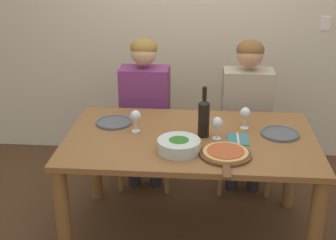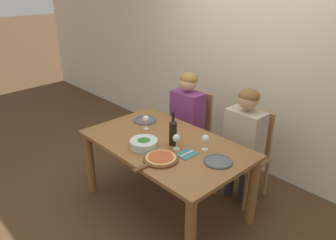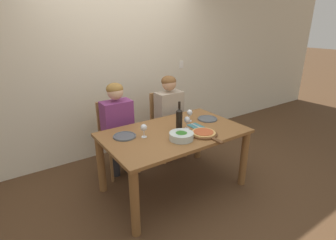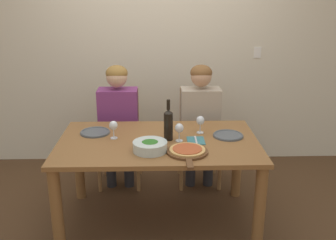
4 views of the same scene
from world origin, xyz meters
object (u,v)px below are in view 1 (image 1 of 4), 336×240
Objects in this scene: broccoli_bowl at (179,145)px; wine_glass_centre at (217,124)px; person_man at (247,103)px; wine_bottle at (204,117)px; wine_glass_right at (245,114)px; fork_on_napkin at (238,139)px; chair_right at (244,124)px; pizza_on_board at (226,154)px; chair_left at (147,121)px; wine_glass_left at (136,117)px; person_woman at (144,100)px; dinner_plate_left at (114,122)px; dinner_plate_right at (280,134)px.

wine_glass_centre reaches higher than broccoli_bowl.
person_man is 0.76m from wine_bottle.
wine_glass_right is 0.22m from fork_on_napkin.
person_man is at bearing -90.00° from chair_right.
pizza_on_board is (0.13, -0.28, -0.12)m from wine_bottle.
pizza_on_board is (0.61, -1.07, 0.25)m from chair_left.
wine_glass_left is (-0.78, -0.75, 0.34)m from chair_right.
person_woman is at bearing -90.00° from chair_left.
wine_glass_centre is (-0.25, -0.71, 0.11)m from person_man.
chair_right is 0.78× the size of person_man.
wine_bottle is (-0.33, -0.67, 0.14)m from person_man.
wine_glass_right is at bearing -96.36° from person_man.
fork_on_napkin is (-0.05, -0.19, -0.10)m from wine_glass_right.
dinner_plate_left is 1.12m from dinner_plate_right.
dinner_plate_right is at bearing -5.32° from dinner_plate_left.
broccoli_bowl is 0.42m from fork_on_napkin.
chair_left is 2.14× the size of pizza_on_board.
person_man is at bearing 70.81° from wine_glass_centre.
person_man is 1.08m from dinner_plate_left.
person_man is at bearing 81.06° from fork_on_napkin.
dinner_plate_left is 1.67× the size of wine_glass_centre.
wine_glass_left is (0.03, -0.75, 0.34)m from chair_left.
person_man is at bearing 63.63° from wine_bottle.
broccoli_bowl is 0.71m from dinner_plate_right.
broccoli_bowl is 1.45× the size of fork_on_napkin.
pizza_on_board is (-0.37, -0.34, 0.01)m from dinner_plate_right.
pizza_on_board is 2.50× the size of fork_on_napkin.
wine_glass_centre is at bearing -55.93° from chair_left.
wine_bottle reaches higher than fork_on_napkin.
chair_left is 0.81m from chair_right.
wine_glass_centre reaches higher than fork_on_napkin.
dinner_plate_right is at bearing 19.51° from fork_on_napkin.
dinner_plate_left is 1.40× the size of fork_on_napkin.
chair_right reaches higher than wine_glass_right.
wine_glass_left is (-0.30, 0.27, 0.07)m from broccoli_bowl.
chair_right is at bearing 67.04° from wine_bottle.
person_man is 6.85× the size of fork_on_napkin.
wine_glass_centre reaches higher than dinner_plate_right.
pizza_on_board is (-0.20, -1.07, 0.25)m from chair_right.
chair_left is 1.26m from pizza_on_board.
fork_on_napkin is at bearing 28.34° from broccoli_bowl.
wine_bottle is at bearing -14.86° from dinner_plate_left.
person_woman is at bearing 128.15° from wine_glass_centre.
chair_right is at bearing 64.95° from broccoli_bowl.
dinner_plate_left is 0.88m from pizza_on_board.
wine_bottle is 0.31m from wine_glass_right.
dinner_plate_right is 1.67× the size of wine_glass_left.
pizza_on_board is (0.61, -0.96, 0.02)m from person_woman.
wine_bottle is 2.23× the size of wine_glass_right.
wine_bottle is 0.26m from fork_on_napkin.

